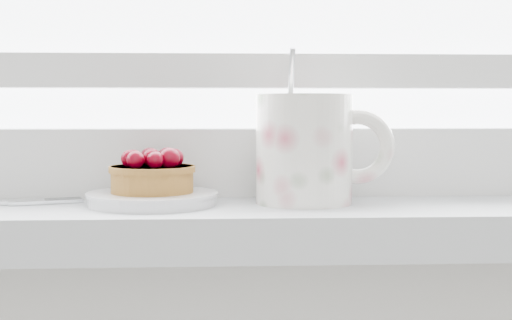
{
  "coord_description": "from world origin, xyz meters",
  "views": [
    {
      "loc": [
        -0.01,
        1.22,
        1.03
      ],
      "look_at": [
        0.02,
        1.88,
        0.98
      ],
      "focal_mm": 50.0,
      "sensor_mm": 36.0,
      "label": 1
    }
  ],
  "objects": [
    {
      "name": "raspberry_tart",
      "position": [
        -0.08,
        1.89,
        0.97
      ],
      "size": [
        0.08,
        0.08,
        0.04
      ],
      "color": "brown",
      "rests_on": "saucer"
    },
    {
      "name": "saucer",
      "position": [
        -0.08,
        1.89,
        0.95
      ],
      "size": [
        0.12,
        0.12,
        0.01
      ],
      "primitive_type": "cylinder",
      "color": "silver",
      "rests_on": "windowsill"
    },
    {
      "name": "floral_mug",
      "position": [
        0.07,
        1.89,
        0.99
      ],
      "size": [
        0.14,
        0.1,
        0.15
      ],
      "color": "white",
      "rests_on": "windowsill"
    }
  ]
}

